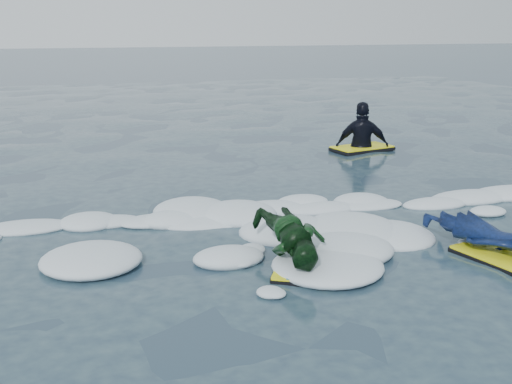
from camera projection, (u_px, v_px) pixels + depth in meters
ground at (242, 261)px, 6.93m from camera, size 120.00×120.00×0.00m
foam_band at (221, 232)px, 7.89m from camera, size 12.00×3.10×0.30m
prone_woman_unit at (490, 238)px, 7.05m from camera, size 1.01×1.65×0.40m
prone_child_unit at (294, 240)px, 6.77m from camera, size 0.85×1.41×0.53m
waiting_rider_unit at (362, 148)px, 12.83m from camera, size 1.34×0.93×1.83m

